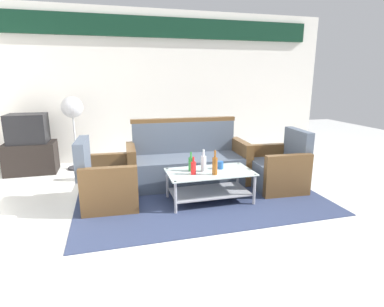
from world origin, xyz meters
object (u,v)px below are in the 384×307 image
(armchair_left, at_px, (108,183))
(bottle_brown, at_px, (215,165))
(tv_stand, at_px, (31,158))
(cup, at_px, (220,165))
(couch, at_px, (188,163))
(armchair_right, at_px, (279,169))
(coffee_table, at_px, (210,182))
(pedestal_fan, at_px, (72,112))
(bottle_red, at_px, (193,168))
(bottle_clear, at_px, (203,163))
(bottle_green, at_px, (191,164))
(television, at_px, (27,128))

(armchair_left, xyz_separation_m, bottle_brown, (1.30, -0.37, 0.24))
(tv_stand, bearing_deg, cup, -35.19)
(couch, bearing_deg, cup, 113.20)
(armchair_right, relative_size, coffee_table, 0.77)
(tv_stand, bearing_deg, armchair_left, -54.43)
(tv_stand, bearing_deg, bottle_brown, -39.76)
(coffee_table, bearing_deg, cup, 23.73)
(pedestal_fan, bearing_deg, armchair_right, -31.92)
(bottle_red, relative_size, pedestal_fan, 0.18)
(armchair_left, distance_m, pedestal_fan, 2.00)
(armchair_left, xyz_separation_m, pedestal_fan, (-0.53, 1.79, 0.73))
(couch, bearing_deg, bottle_clear, 93.35)
(bottle_green, bearing_deg, couch, 79.22)
(armchair_right, distance_m, bottle_green, 1.37)
(television, bearing_deg, bottle_red, 139.45)
(couch, xyz_separation_m, television, (-2.42, 1.20, 0.44))
(bottle_red, xyz_separation_m, tv_stand, (-2.28, 2.03, -0.24))
(tv_stand, relative_size, pedestal_fan, 0.63)
(pedestal_fan, bearing_deg, bottle_clear, -49.25)
(bottle_green, bearing_deg, television, 140.66)
(couch, bearing_deg, armchair_left, 26.63)
(couch, distance_m, bottle_green, 0.71)
(bottle_brown, bearing_deg, armchair_left, 163.86)
(bottle_brown, distance_m, tv_stand, 3.31)
(couch, relative_size, armchair_right, 2.15)
(coffee_table, relative_size, cup, 11.00)
(bottle_clear, distance_m, bottle_red, 0.18)
(television, bearing_deg, bottle_green, 141.81)
(armchair_right, bearing_deg, bottle_clear, 101.69)
(bottle_brown, bearing_deg, bottle_green, 136.13)
(bottle_clear, bearing_deg, armchair_right, 8.31)
(couch, xyz_separation_m, cup, (0.27, -0.70, 0.14))
(tv_stand, bearing_deg, bottle_green, -39.30)
(bottle_red, xyz_separation_m, bottle_brown, (0.25, -0.08, 0.03))
(tv_stand, relative_size, television, 1.31)
(coffee_table, xyz_separation_m, bottle_green, (-0.23, 0.09, 0.23))
(bottle_brown, bearing_deg, tv_stand, 140.24)
(armchair_right, xyz_separation_m, tv_stand, (-3.64, 1.77, -0.03))
(bottle_clear, relative_size, bottle_red, 1.28)
(bottle_red, bearing_deg, bottle_clear, 28.95)
(bottle_brown, distance_m, television, 3.31)
(pedestal_fan, bearing_deg, couch, -36.23)
(coffee_table, relative_size, television, 1.81)
(tv_stand, bearing_deg, television, 88.86)
(bottle_clear, bearing_deg, bottle_brown, -58.67)
(tv_stand, distance_m, television, 0.50)
(bottle_clear, distance_m, pedestal_fan, 2.68)
(coffee_table, distance_m, television, 3.24)
(armchair_left, relative_size, bottle_brown, 2.75)
(cup, bearing_deg, pedestal_fan, 135.39)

